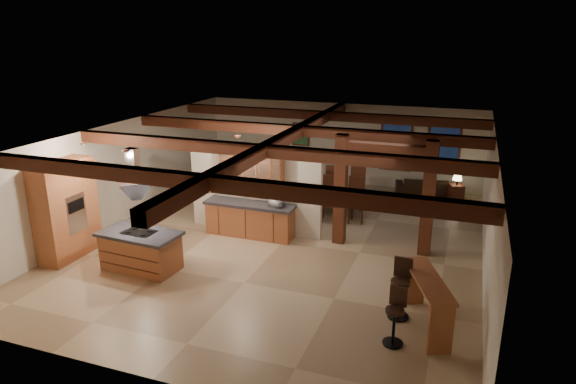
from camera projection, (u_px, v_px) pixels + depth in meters
name	position (u px, v px, depth m)	size (l,w,h in m)	color
ground	(283.00, 242.00, 13.65)	(12.00, 12.00, 0.00)	tan
room_walls	(283.00, 177.00, 13.11)	(12.00, 12.00, 12.00)	beige
ceiling_beams	(283.00, 140.00, 12.81)	(10.00, 12.00, 0.28)	#39200E
timber_posts	(384.00, 182.00, 12.75)	(2.50, 0.30, 2.90)	#39200E
partition_wall	(255.00, 193.00, 14.09)	(3.80, 0.18, 2.20)	beige
pantry_cabinet	(66.00, 210.00, 12.47)	(0.67, 1.60, 2.40)	#A65F35
back_counter	(250.00, 219.00, 13.93)	(2.50, 0.66, 0.94)	#A65F35
upper_display_cabinet	(252.00, 168.00, 13.69)	(1.80, 0.36, 0.95)	#A65F35
range_hood	(136.00, 197.00, 11.59)	(1.10, 1.10, 1.40)	silver
back_windows	(419.00, 148.00, 17.61)	(2.70, 0.07, 1.70)	#39200E
framed_art	(301.00, 134.00, 18.94)	(0.65, 0.05, 0.85)	#39200E
recessed_cans	(151.00, 144.00, 11.87)	(3.16, 2.46, 0.03)	silver
kitchen_island	(141.00, 250.00, 11.99)	(1.93, 1.11, 0.93)	#A65F35
dining_table	(331.00, 202.00, 15.81)	(1.81, 1.01, 0.64)	#37190D
sofa	(425.00, 186.00, 17.48)	(1.97, 0.77, 0.57)	black
microwave	(276.00, 202.00, 13.50)	(0.39, 0.26, 0.21)	silver
bar_counter	(427.00, 294.00, 9.56)	(1.15, 1.95, 1.00)	#A65F35
side_table	(456.00, 193.00, 16.85)	(0.44, 0.44, 0.55)	#39200E
table_lamp	(457.00, 177.00, 16.69)	(0.30, 0.30, 0.36)	black
bar_stool_a	(395.00, 316.00, 9.08)	(0.37, 0.39, 1.07)	black
bar_stool_b	(400.00, 288.00, 9.92)	(0.42, 0.42, 1.20)	black
dining_chairs	(331.00, 191.00, 15.70)	(2.37, 2.37, 1.34)	#39200E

